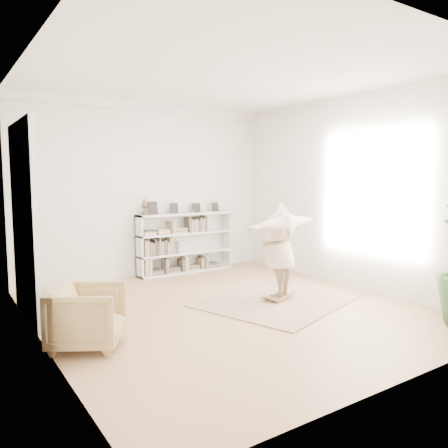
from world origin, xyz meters
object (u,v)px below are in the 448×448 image
object	(u,v)px
rocker_board	(278,297)
person	(279,248)
armchair	(88,316)
bookshelf	(185,243)

from	to	relation	value
rocker_board	person	world-z (taller)	person
armchair	bookshelf	bearing A→B (deg)	-13.16
bookshelf	person	world-z (taller)	person
bookshelf	rocker_board	size ratio (longest dim) A/B	4.09
rocker_board	person	size ratio (longest dim) A/B	0.28
rocker_board	person	xyz separation A→B (m)	(0.00, 0.00, 0.84)
armchair	person	distance (m)	3.32
bookshelf	armchair	xyz separation A→B (m)	(-3.04, -3.11, -0.26)
person	armchair	bearing A→B (deg)	-13.21
bookshelf	armchair	world-z (taller)	bookshelf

